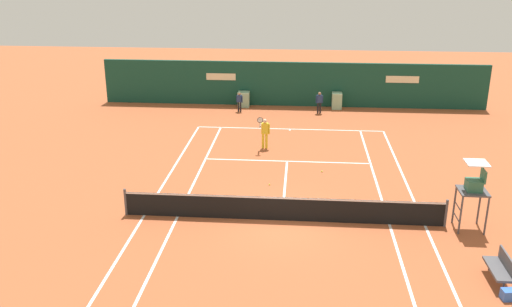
{
  "coord_description": "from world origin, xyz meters",
  "views": [
    {
      "loc": [
        0.59,
        -19.02,
        9.49
      ],
      "look_at": [
        -1.41,
        5.16,
        0.8
      ],
      "focal_mm": 39.23,
      "sensor_mm": 36.0,
      "label": 1
    }
  ],
  "objects_px": {
    "player_on_baseline": "(265,131)",
    "tennis_ball_near_service_line": "(281,202)",
    "tennis_ball_mid_court": "(269,184)",
    "ball_kid_right_post": "(239,101)",
    "tennis_ball_by_sideline": "(322,171)",
    "umpire_chair": "(474,187)",
    "ball_kid_left_post": "(319,101)",
    "player_bench": "(501,267)"
  },
  "relations": [
    {
      "from": "player_bench",
      "to": "tennis_ball_by_sideline",
      "type": "bearing_deg",
      "value": 30.66
    },
    {
      "from": "tennis_ball_mid_court",
      "to": "tennis_ball_near_service_line",
      "type": "xyz_separation_m",
      "value": [
        0.59,
        -1.78,
        0.0
      ]
    },
    {
      "from": "player_bench",
      "to": "ball_kid_right_post",
      "type": "distance_m",
      "value": 21.39
    },
    {
      "from": "tennis_ball_near_service_line",
      "to": "tennis_ball_mid_court",
      "type": "bearing_deg",
      "value": 108.38
    },
    {
      "from": "tennis_ball_mid_court",
      "to": "tennis_ball_by_sideline",
      "type": "distance_m",
      "value": 2.9
    },
    {
      "from": "ball_kid_right_post",
      "to": "tennis_ball_mid_court",
      "type": "relative_size",
      "value": 18.21
    },
    {
      "from": "umpire_chair",
      "to": "player_on_baseline",
      "type": "relative_size",
      "value": 1.43
    },
    {
      "from": "umpire_chair",
      "to": "tennis_ball_by_sideline",
      "type": "bearing_deg",
      "value": 44.86
    },
    {
      "from": "umpire_chair",
      "to": "tennis_ball_by_sideline",
      "type": "height_order",
      "value": "umpire_chair"
    },
    {
      "from": "tennis_ball_by_sideline",
      "to": "tennis_ball_mid_court",
      "type": "bearing_deg",
      "value": -142.84
    },
    {
      "from": "umpire_chair",
      "to": "player_on_baseline",
      "type": "xyz_separation_m",
      "value": [
        -8.05,
        8.32,
        -0.71
      ]
    },
    {
      "from": "ball_kid_left_post",
      "to": "player_bench",
      "type": "bearing_deg",
      "value": 95.27
    },
    {
      "from": "player_on_baseline",
      "to": "ball_kid_right_post",
      "type": "height_order",
      "value": "player_on_baseline"
    },
    {
      "from": "player_on_baseline",
      "to": "tennis_ball_near_service_line",
      "type": "distance_m",
      "value": 6.81
    },
    {
      "from": "ball_kid_left_post",
      "to": "tennis_ball_near_service_line",
      "type": "relative_size",
      "value": 20.13
    },
    {
      "from": "player_on_baseline",
      "to": "tennis_ball_mid_court",
      "type": "distance_m",
      "value": 4.98
    },
    {
      "from": "ball_kid_right_post",
      "to": "tennis_ball_mid_court",
      "type": "distance_m",
      "value": 12.18
    },
    {
      "from": "player_bench",
      "to": "ball_kid_left_post",
      "type": "relative_size",
      "value": 1.06
    },
    {
      "from": "tennis_ball_mid_court",
      "to": "tennis_ball_by_sideline",
      "type": "bearing_deg",
      "value": 37.16
    },
    {
      "from": "ball_kid_left_post",
      "to": "tennis_ball_near_service_line",
      "type": "xyz_separation_m",
      "value": [
        -1.82,
        -13.66,
        -0.75
      ]
    },
    {
      "from": "player_bench",
      "to": "ball_kid_right_post",
      "type": "height_order",
      "value": "ball_kid_right_post"
    },
    {
      "from": "player_bench",
      "to": "tennis_ball_by_sideline",
      "type": "xyz_separation_m",
      "value": [
        -5.17,
        8.72,
        -0.48
      ]
    },
    {
      "from": "tennis_ball_near_service_line",
      "to": "tennis_ball_by_sideline",
      "type": "distance_m",
      "value": 3.93
    },
    {
      "from": "ball_kid_right_post",
      "to": "tennis_ball_mid_court",
      "type": "height_order",
      "value": "ball_kid_right_post"
    },
    {
      "from": "ball_kid_left_post",
      "to": "ball_kid_right_post",
      "type": "bearing_deg",
      "value": -9.79
    },
    {
      "from": "player_bench",
      "to": "tennis_ball_near_service_line",
      "type": "bearing_deg",
      "value": 53.06
    },
    {
      "from": "ball_kid_left_post",
      "to": "ball_kid_right_post",
      "type": "xyz_separation_m",
      "value": [
        -5.04,
        -0.0,
        -0.08
      ]
    },
    {
      "from": "ball_kid_right_post",
      "to": "tennis_ball_mid_court",
      "type": "xyz_separation_m",
      "value": [
        2.63,
        -11.88,
        -0.68
      ]
    },
    {
      "from": "umpire_chair",
      "to": "ball_kid_right_post",
      "type": "relative_size",
      "value": 2.09
    },
    {
      "from": "tennis_ball_mid_court",
      "to": "tennis_ball_near_service_line",
      "type": "distance_m",
      "value": 1.88
    },
    {
      "from": "player_on_baseline",
      "to": "ball_kid_left_post",
      "type": "bearing_deg",
      "value": -115.21
    },
    {
      "from": "umpire_chair",
      "to": "tennis_ball_by_sideline",
      "type": "relative_size",
      "value": 38.11
    },
    {
      "from": "ball_kid_right_post",
      "to": "tennis_ball_by_sideline",
      "type": "distance_m",
      "value": 11.28
    },
    {
      "from": "player_bench",
      "to": "tennis_ball_by_sideline",
      "type": "relative_size",
      "value": 21.38
    },
    {
      "from": "ball_kid_left_post",
      "to": "tennis_ball_mid_court",
      "type": "height_order",
      "value": "ball_kid_left_post"
    },
    {
      "from": "umpire_chair",
      "to": "tennis_ball_near_service_line",
      "type": "relative_size",
      "value": 38.11
    },
    {
      "from": "umpire_chair",
      "to": "player_bench",
      "type": "xyz_separation_m",
      "value": [
        -0.01,
        -3.51,
        -1.14
      ]
    },
    {
      "from": "player_on_baseline",
      "to": "tennis_ball_mid_court",
      "type": "height_order",
      "value": "player_on_baseline"
    },
    {
      "from": "player_on_baseline",
      "to": "ball_kid_left_post",
      "type": "distance_m",
      "value": 7.61
    },
    {
      "from": "player_bench",
      "to": "ball_kid_right_post",
      "type": "bearing_deg",
      "value": 28.21
    },
    {
      "from": "player_bench",
      "to": "tennis_ball_mid_court",
      "type": "relative_size",
      "value": 21.38
    },
    {
      "from": "tennis_ball_by_sideline",
      "to": "player_on_baseline",
      "type": "bearing_deg",
      "value": 132.59
    }
  ]
}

